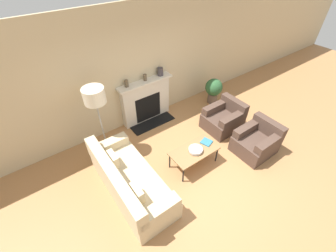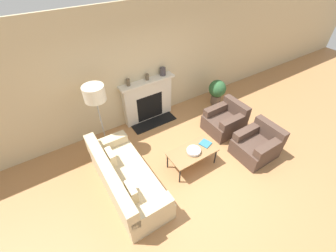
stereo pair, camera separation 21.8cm
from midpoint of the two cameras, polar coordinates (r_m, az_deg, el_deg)
ground_plane at (r=4.94m, az=10.87°, el=-11.98°), size 18.00×18.00×0.00m
wall_back at (r=5.58m, az=-4.58°, el=14.91°), size 18.00×0.06×2.90m
fireplace at (r=5.89m, az=-4.01°, el=6.46°), size 1.45×0.59×1.16m
couch at (r=4.45m, az=-9.38°, el=-13.31°), size 0.86×2.03×0.85m
armchair_near at (r=5.45m, az=22.80°, el=-4.40°), size 0.88×0.77×0.74m
armchair_far at (r=5.87m, az=15.39°, el=1.37°), size 0.88×0.77×0.74m
coffee_table at (r=4.75m, az=7.51°, el=-6.71°), size 1.02×0.54×0.44m
bowl at (r=4.68m, az=7.87°, el=-6.26°), size 0.29×0.29×0.07m
book at (r=4.91m, az=10.73°, el=-4.40°), size 0.26×0.27×0.02m
floor_lamp at (r=4.62m, az=-16.74°, el=7.02°), size 0.43×0.43×1.68m
mantel_vase_left at (r=5.37m, az=-8.90°, el=10.88°), size 0.09×0.09×0.17m
mantel_vase_center_left at (r=5.56m, az=-4.16°, el=12.31°), size 0.09×0.09×0.15m
mantel_vase_center_right at (r=5.75m, az=-0.22°, el=13.68°), size 0.15×0.15×0.20m
potted_plant at (r=6.68m, az=13.28°, el=8.81°), size 0.49×0.49×0.75m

